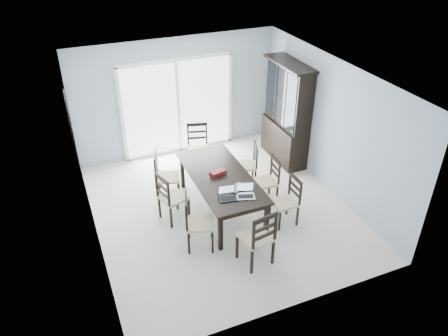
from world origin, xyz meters
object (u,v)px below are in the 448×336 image
(dining_table, at_px, (221,179))
(laptop_silver, at_px, (246,194))
(china_hutch, at_px, (287,114))
(game_box, at_px, (218,172))
(cell_phone, at_px, (245,200))
(hot_tub, at_px, (128,123))
(chair_right_near, at_px, (289,195))
(chair_right_far, at_px, (250,160))
(chair_right_mid, at_px, (270,176))
(chair_left_far, at_px, (162,171))
(laptop_dark, at_px, (228,196))
(chair_left_near, at_px, (194,217))
(chair_left_mid, at_px, (168,193))
(chair_end_near, at_px, (260,233))
(chair_end_far, at_px, (198,142))

(dining_table, relative_size, laptop_silver, 6.20)
(china_hutch, bearing_deg, game_box, -150.12)
(cell_phone, bearing_deg, hot_tub, 132.91)
(chair_right_near, bearing_deg, chair_right_far, 3.56)
(laptop_silver, xyz_separation_m, cell_phone, (-0.05, -0.08, -0.05))
(china_hutch, xyz_separation_m, game_box, (-2.05, -1.18, -0.29))
(hot_tub, bearing_deg, chair_right_mid, -60.88)
(chair_left_far, height_order, chair_right_far, chair_left_far)
(cell_phone, relative_size, game_box, 0.37)
(dining_table, height_order, game_box, game_box)
(cell_phone, bearing_deg, laptop_dark, 179.14)
(dining_table, height_order, chair_right_far, chair_right_far)
(cell_phone, bearing_deg, chair_right_far, 89.96)
(cell_phone, bearing_deg, dining_table, 124.68)
(chair_right_far, bearing_deg, chair_left_far, 101.53)
(chair_left_near, xyz_separation_m, chair_left_far, (-0.09, 1.55, -0.01))
(chair_left_far, xyz_separation_m, game_box, (0.85, -0.72, 0.19))
(laptop_dark, height_order, game_box, laptop_dark)
(chair_left_near, relative_size, chair_right_mid, 1.09)
(chair_left_mid, relative_size, chair_right_mid, 1.08)
(chair_left_near, xyz_separation_m, game_box, (0.76, 0.83, 0.19))
(dining_table, distance_m, chair_left_near, 1.09)
(chair_left_near, height_order, chair_left_far, chair_left_near)
(chair_right_mid, bearing_deg, laptop_dark, 123.61)
(dining_table, xyz_separation_m, chair_right_mid, (0.97, -0.06, -0.12))
(chair_left_mid, relative_size, chair_end_near, 0.94)
(chair_right_far, relative_size, laptop_silver, 2.92)
(chair_right_far, height_order, laptop_dark, chair_right_far)
(laptop_dark, bearing_deg, dining_table, 86.56)
(chair_left_far, relative_size, cell_phone, 10.83)
(chair_right_near, bearing_deg, dining_table, 51.35)
(chair_left_far, xyz_separation_m, hot_tub, (-0.10, 2.63, -0.15))
(chair_right_far, relative_size, cell_phone, 10.00)
(chair_left_far, relative_size, hot_tub, 0.61)
(dining_table, xyz_separation_m, china_hutch, (2.02, 1.25, 0.40))
(game_box, bearing_deg, chair_right_near, -40.07)
(chair_left_far, bearing_deg, hot_tub, -160.01)
(chair_left_far, bearing_deg, cell_phone, 48.16)
(game_box, bearing_deg, chair_right_far, 30.65)
(china_hutch, distance_m, chair_right_near, 2.33)
(chair_right_near, distance_m, laptop_dark, 1.16)
(china_hutch, relative_size, chair_right_near, 2.08)
(chair_end_far, height_order, hot_tub, chair_end_far)
(chair_left_mid, bearing_deg, hot_tub, 163.51)
(chair_left_near, xyz_separation_m, hot_tub, (-0.19, 4.18, -0.15))
(chair_end_far, relative_size, game_box, 4.06)
(chair_right_near, bearing_deg, laptop_silver, 88.34)
(dining_table, bearing_deg, chair_right_near, -38.17)
(chair_left_mid, bearing_deg, chair_right_near, 50.46)
(dining_table, height_order, chair_left_near, chair_left_near)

